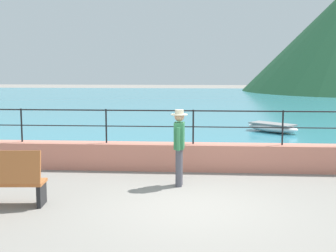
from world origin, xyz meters
The scene contains 6 objects.
ground_plane centered at (0.00, 0.00, 0.00)m, with size 120.00×120.00×0.00m, color gray.
promenade_wall centered at (0.00, 3.20, 0.35)m, with size 20.00×0.56×0.70m, color tan.
railing centered at (0.00, 3.20, 1.34)m, with size 18.44×0.04×0.90m.
lake_water centered at (0.00, 25.84, 0.03)m, with size 64.00×44.32×0.06m, color teal.
person_walking centered at (-0.29, 1.59, 0.98)m, with size 0.38×0.57×1.75m.
boat_0 centered at (3.12, 10.08, 0.26)m, with size 2.31×2.21×0.36m.
Camera 1 is at (0.19, -8.59, 2.70)m, focal length 48.72 mm.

